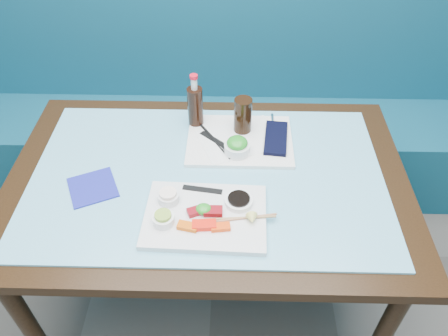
{
  "coord_description": "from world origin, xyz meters",
  "views": [
    {
      "loc": [
        0.08,
        0.37,
        1.82
      ],
      "look_at": [
        0.06,
        1.44,
        0.8
      ],
      "focal_mm": 35.0,
      "sensor_mm": 36.0,
      "label": 1
    }
  ],
  "objects_px": {
    "seaweed_bowl": "(237,148)",
    "sashimi_plate": "(205,216)",
    "serving_tray": "(240,140)",
    "cola_bottle_body": "(195,108)",
    "booth_bench": "(217,117)",
    "blue_napkin": "(93,187)",
    "cola_glass": "(243,115)",
    "dining_table": "(208,193)"
  },
  "relations": [
    {
      "from": "sashimi_plate",
      "to": "serving_tray",
      "type": "distance_m",
      "value": 0.39
    },
    {
      "from": "seaweed_bowl",
      "to": "cola_glass",
      "type": "bearing_deg",
      "value": 81.25
    },
    {
      "from": "dining_table",
      "to": "sashimi_plate",
      "type": "height_order",
      "value": "sashimi_plate"
    },
    {
      "from": "seaweed_bowl",
      "to": "sashimi_plate",
      "type": "bearing_deg",
      "value": -108.15
    },
    {
      "from": "booth_bench",
      "to": "sashimi_plate",
      "type": "distance_m",
      "value": 1.11
    },
    {
      "from": "booth_bench",
      "to": "cola_bottle_body",
      "type": "bearing_deg",
      "value": -95.91
    },
    {
      "from": "dining_table",
      "to": "sashimi_plate",
      "type": "bearing_deg",
      "value": -88.88
    },
    {
      "from": "dining_table",
      "to": "blue_napkin",
      "type": "relative_size",
      "value": 9.32
    },
    {
      "from": "serving_tray",
      "to": "cola_bottle_body",
      "type": "distance_m",
      "value": 0.21
    },
    {
      "from": "booth_bench",
      "to": "dining_table",
      "type": "height_order",
      "value": "booth_bench"
    },
    {
      "from": "dining_table",
      "to": "serving_tray",
      "type": "distance_m",
      "value": 0.23
    },
    {
      "from": "sashimi_plate",
      "to": "seaweed_bowl",
      "type": "height_order",
      "value": "seaweed_bowl"
    },
    {
      "from": "seaweed_bowl",
      "to": "blue_napkin",
      "type": "relative_size",
      "value": 0.63
    },
    {
      "from": "seaweed_bowl",
      "to": "booth_bench",
      "type": "bearing_deg",
      "value": 97.96
    },
    {
      "from": "dining_table",
      "to": "cola_bottle_body",
      "type": "xyz_separation_m",
      "value": [
        -0.06,
        0.28,
        0.18
      ]
    },
    {
      "from": "sashimi_plate",
      "to": "blue_napkin",
      "type": "relative_size",
      "value": 2.53
    },
    {
      "from": "seaweed_bowl",
      "to": "blue_napkin",
      "type": "bearing_deg",
      "value": -159.88
    },
    {
      "from": "blue_napkin",
      "to": "booth_bench",
      "type": "bearing_deg",
      "value": 67.17
    },
    {
      "from": "booth_bench",
      "to": "cola_bottle_body",
      "type": "height_order",
      "value": "booth_bench"
    },
    {
      "from": "serving_tray",
      "to": "booth_bench",
      "type": "bearing_deg",
      "value": 99.92
    },
    {
      "from": "cola_glass",
      "to": "sashimi_plate",
      "type": "bearing_deg",
      "value": -105.39
    },
    {
      "from": "serving_tray",
      "to": "cola_glass",
      "type": "distance_m",
      "value": 0.09
    },
    {
      "from": "booth_bench",
      "to": "cola_glass",
      "type": "relative_size",
      "value": 21.61
    },
    {
      "from": "booth_bench",
      "to": "seaweed_bowl",
      "type": "bearing_deg",
      "value": -82.04
    },
    {
      "from": "booth_bench",
      "to": "dining_table",
      "type": "xyz_separation_m",
      "value": [
        0.0,
        -0.84,
        0.29
      ]
    },
    {
      "from": "dining_table",
      "to": "blue_napkin",
      "type": "bearing_deg",
      "value": -169.4
    },
    {
      "from": "cola_glass",
      "to": "blue_napkin",
      "type": "bearing_deg",
      "value": -148.67
    },
    {
      "from": "booth_bench",
      "to": "dining_table",
      "type": "relative_size",
      "value": 2.14
    },
    {
      "from": "serving_tray",
      "to": "cola_bottle_body",
      "type": "xyz_separation_m",
      "value": [
        -0.17,
        0.1,
        0.08
      ]
    },
    {
      "from": "booth_bench",
      "to": "cola_bottle_body",
      "type": "xyz_separation_m",
      "value": [
        -0.06,
        -0.56,
        0.47
      ]
    },
    {
      "from": "seaweed_bowl",
      "to": "blue_napkin",
      "type": "distance_m",
      "value": 0.52
    },
    {
      "from": "seaweed_bowl",
      "to": "serving_tray",
      "type": "bearing_deg",
      "value": 82.41
    },
    {
      "from": "seaweed_bowl",
      "to": "cola_glass",
      "type": "distance_m",
      "value": 0.14
    },
    {
      "from": "booth_bench",
      "to": "seaweed_bowl",
      "type": "relative_size",
      "value": 31.76
    },
    {
      "from": "blue_napkin",
      "to": "seaweed_bowl",
      "type": "bearing_deg",
      "value": 20.12
    },
    {
      "from": "serving_tray",
      "to": "seaweed_bowl",
      "type": "distance_m",
      "value": 0.08
    },
    {
      "from": "booth_bench",
      "to": "serving_tray",
      "type": "relative_size",
      "value": 7.66
    },
    {
      "from": "booth_bench",
      "to": "blue_napkin",
      "type": "bearing_deg",
      "value": -112.83
    },
    {
      "from": "sashimi_plate",
      "to": "seaweed_bowl",
      "type": "xyz_separation_m",
      "value": [
        0.1,
        0.3,
        0.02
      ]
    },
    {
      "from": "seaweed_bowl",
      "to": "dining_table",
      "type": "bearing_deg",
      "value": -133.96
    },
    {
      "from": "serving_tray",
      "to": "blue_napkin",
      "type": "relative_size",
      "value": 2.61
    },
    {
      "from": "sashimi_plate",
      "to": "booth_bench",
      "type": "bearing_deg",
      "value": 92.13
    }
  ]
}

